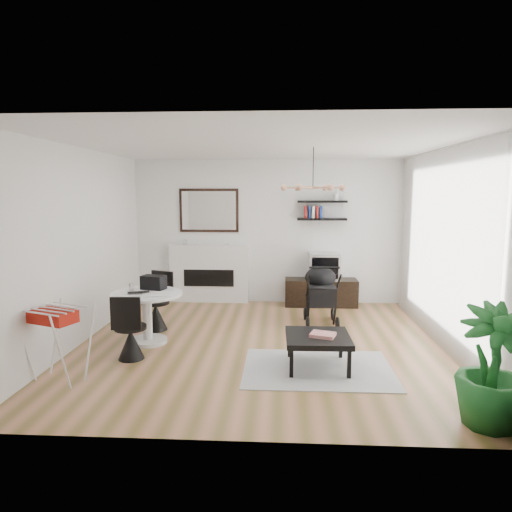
# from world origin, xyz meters

# --- Properties ---
(floor) EXTENTS (5.00, 5.00, 0.00)m
(floor) POSITION_xyz_m (0.00, 0.00, 0.00)
(floor) COLOR olive
(floor) RESTS_ON ground
(ceiling) EXTENTS (5.00, 5.00, 0.00)m
(ceiling) POSITION_xyz_m (0.00, 0.00, 2.70)
(ceiling) COLOR white
(ceiling) RESTS_ON wall_back
(wall_back) EXTENTS (5.00, 0.00, 5.00)m
(wall_back) POSITION_xyz_m (0.00, 2.50, 1.35)
(wall_back) COLOR white
(wall_back) RESTS_ON floor
(wall_left) EXTENTS (0.00, 5.00, 5.00)m
(wall_left) POSITION_xyz_m (-2.50, 0.00, 1.35)
(wall_left) COLOR white
(wall_left) RESTS_ON floor
(wall_right) EXTENTS (0.00, 5.00, 5.00)m
(wall_right) POSITION_xyz_m (2.50, 0.00, 1.35)
(wall_right) COLOR white
(wall_right) RESTS_ON floor
(sheer_curtain) EXTENTS (0.04, 3.60, 2.60)m
(sheer_curtain) POSITION_xyz_m (2.40, 0.20, 1.35)
(sheer_curtain) COLOR white
(sheer_curtain) RESTS_ON wall_right
(fireplace) EXTENTS (1.50, 0.17, 2.16)m
(fireplace) POSITION_xyz_m (-1.10, 2.42, 0.69)
(fireplace) COLOR white
(fireplace) RESTS_ON floor
(shelf_lower) EXTENTS (0.90, 0.25, 0.04)m
(shelf_lower) POSITION_xyz_m (1.01, 2.37, 1.60)
(shelf_lower) COLOR black
(shelf_lower) RESTS_ON wall_back
(shelf_upper) EXTENTS (0.90, 0.25, 0.04)m
(shelf_upper) POSITION_xyz_m (1.01, 2.37, 1.92)
(shelf_upper) COLOR black
(shelf_upper) RESTS_ON wall_back
(pendant_lamp) EXTENTS (0.90, 0.90, 0.10)m
(pendant_lamp) POSITION_xyz_m (0.70, 0.30, 2.15)
(pendant_lamp) COLOR tan
(pendant_lamp) RESTS_ON ceiling
(tv_console) EXTENTS (1.32, 0.46, 0.50)m
(tv_console) POSITION_xyz_m (1.01, 2.26, 0.25)
(tv_console) COLOR black
(tv_console) RESTS_ON floor
(crt_tv) EXTENTS (0.56, 0.49, 0.49)m
(crt_tv) POSITION_xyz_m (1.06, 2.26, 0.74)
(crt_tv) COLOR silver
(crt_tv) RESTS_ON tv_console
(dining_table) EXTENTS (0.98, 0.98, 0.71)m
(dining_table) POSITION_xyz_m (-1.58, -0.03, 0.47)
(dining_table) COLOR white
(dining_table) RESTS_ON floor
(laptop) EXTENTS (0.34, 0.27, 0.02)m
(laptop) POSITION_xyz_m (-1.66, -0.12, 0.72)
(laptop) COLOR black
(laptop) RESTS_ON dining_table
(black_bag) EXTENTS (0.37, 0.28, 0.20)m
(black_bag) POSITION_xyz_m (-1.55, 0.21, 0.81)
(black_bag) COLOR black
(black_bag) RESTS_ON dining_table
(newspaper) EXTENTS (0.44, 0.39, 0.01)m
(newspaper) POSITION_xyz_m (-1.41, -0.12, 0.72)
(newspaper) COLOR white
(newspaper) RESTS_ON dining_table
(drinking_glass) EXTENTS (0.06, 0.06, 0.10)m
(drinking_glass) POSITION_xyz_m (-1.83, 0.09, 0.76)
(drinking_glass) COLOR white
(drinking_glass) RESTS_ON dining_table
(chair_far) EXTENTS (0.46, 0.48, 0.89)m
(chair_far) POSITION_xyz_m (-1.63, 0.60, 0.28)
(chair_far) COLOR black
(chair_far) RESTS_ON floor
(chair_near) EXTENTS (0.40, 0.41, 0.84)m
(chair_near) POSITION_xyz_m (-1.61, -0.67, 0.27)
(chair_near) COLOR black
(chair_near) RESTS_ON floor
(drying_rack) EXTENTS (0.71, 0.69, 0.84)m
(drying_rack) POSITION_xyz_m (-2.18, -1.37, 0.44)
(drying_rack) COLOR white
(drying_rack) RESTS_ON floor
(stroller) EXTENTS (0.52, 0.85, 1.01)m
(stroller) POSITION_xyz_m (0.91, 1.07, 0.43)
(stroller) COLOR black
(stroller) RESTS_ON floor
(rug) EXTENTS (1.75, 1.27, 0.01)m
(rug) POSITION_xyz_m (0.72, -0.87, 0.01)
(rug) COLOR #A3A3A3
(rug) RESTS_ON floor
(coffee_table) EXTENTS (0.77, 0.77, 0.39)m
(coffee_table) POSITION_xyz_m (0.72, -0.81, 0.36)
(coffee_table) COLOR black
(coffee_table) RESTS_ON rug
(magazines) EXTENTS (0.33, 0.30, 0.04)m
(magazines) POSITION_xyz_m (0.77, -0.85, 0.42)
(magazines) COLOR red
(magazines) RESTS_ON coffee_table
(potted_plant) EXTENTS (0.65, 0.65, 1.11)m
(potted_plant) POSITION_xyz_m (2.15, -2.11, 0.55)
(potted_plant) COLOR #1B6023
(potted_plant) RESTS_ON floor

